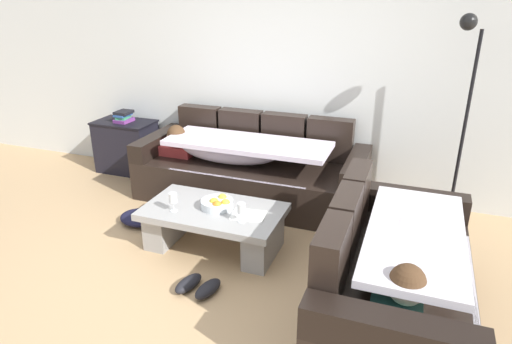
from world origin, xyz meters
name	(u,v)px	position (x,y,z in m)	size (l,w,h in m)	color
ground_plane	(196,285)	(0.00, 0.00, 0.00)	(14.00, 14.00, 0.00)	tan
back_wall	(282,67)	(0.00, 2.15, 1.35)	(9.00, 0.10, 2.70)	silver
couch_along_wall	(247,170)	(-0.20, 1.62, 0.33)	(2.40, 0.92, 0.88)	black
couch_near_window	(395,275)	(1.44, 0.16, 0.33)	(0.92, 1.81, 0.88)	black
coffee_table	(214,223)	(-0.10, 0.56, 0.24)	(1.20, 0.68, 0.38)	#9C9B9A
fruit_bowl	(218,204)	(-0.07, 0.59, 0.42)	(0.28, 0.28, 0.10)	silver
wine_glass_near_left	(173,199)	(-0.40, 0.40, 0.50)	(0.07, 0.07, 0.17)	silver
wine_glass_near_right	(241,209)	(0.22, 0.42, 0.50)	(0.07, 0.07, 0.17)	silver
open_magazine	(248,215)	(0.23, 0.54, 0.39)	(0.28, 0.21, 0.01)	white
side_cabinet	(127,146)	(-1.90, 1.85, 0.32)	(0.72, 0.44, 0.64)	black
book_stack_on_cabinet	(124,116)	(-1.90, 1.85, 0.70)	(0.18, 0.23, 0.13)	#72337F
floor_lamp	(461,112)	(1.80, 1.75, 1.12)	(0.33, 0.31, 1.95)	black
pair_of_shoes	(198,286)	(0.05, -0.06, 0.04)	(0.35, 0.30, 0.09)	black
crumpled_garment	(140,218)	(-0.97, 0.71, 0.06)	(0.40, 0.32, 0.12)	#191933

